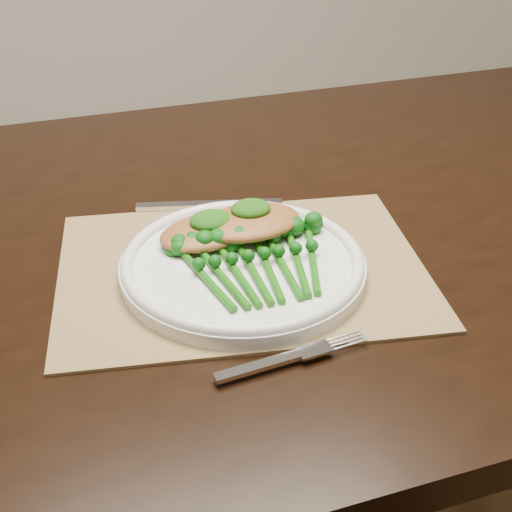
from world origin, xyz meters
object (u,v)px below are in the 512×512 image
object	(u,v)px
chicken_fillet_left	(206,232)
broccolini_bundle	(261,270)
placemat	(242,269)
dining_table	(256,425)
dinner_plate	(243,264)

from	to	relation	value
chicken_fillet_left	broccolini_bundle	xyz separation A→B (m)	(0.04, -0.09, -0.01)
placemat	broccolini_bundle	distance (m)	0.05
dining_table	placemat	xyz separation A→B (m)	(-0.05, -0.11, 0.37)
dining_table	chicken_fillet_left	distance (m)	0.42
dining_table	placemat	world-z (taller)	placemat
dining_table	chicken_fillet_left	xyz separation A→B (m)	(-0.08, -0.06, 0.40)
dinner_plate	chicken_fillet_left	bearing A→B (deg)	116.58
chicken_fillet_left	broccolini_bundle	distance (m)	0.10
broccolini_bundle	dinner_plate	bearing A→B (deg)	112.07
broccolini_bundle	chicken_fillet_left	bearing A→B (deg)	114.99
placemat	broccolini_bundle	world-z (taller)	broccolini_bundle
dinner_plate	dining_table	bearing A→B (deg)	66.57
placemat	chicken_fillet_left	distance (m)	0.06
dining_table	chicken_fillet_left	world-z (taller)	chicken_fillet_left
dining_table	dinner_plate	size ratio (longest dim) A/B	5.78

